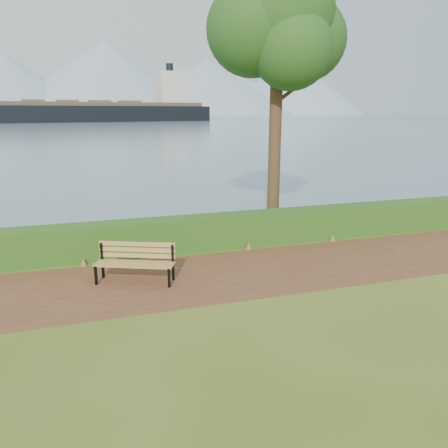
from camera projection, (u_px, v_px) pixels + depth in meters
name	position (u px, v px, depth m)	size (l,w,h in m)	color
ground	(218.00, 280.00, 10.93)	(140.00, 140.00, 0.00)	#465E1B
path	(215.00, 275.00, 11.21)	(40.00, 3.40, 0.01)	#552F1D
hedge	(193.00, 233.00, 13.20)	(32.00, 0.85, 1.00)	#1C4914
water	(87.00, 118.00, 250.75)	(700.00, 510.00, 0.00)	slate
mountains	(72.00, 82.00, 375.79)	(585.00, 190.00, 70.00)	#8199AD
bench	(136.00, 260.00, 10.70)	(1.99, 1.26, 0.97)	black
tree	(278.00, 24.00, 14.11)	(4.77, 3.98, 9.17)	#3B2218
cargo_ship	(115.00, 112.00, 162.60)	(79.76, 28.11, 23.95)	black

